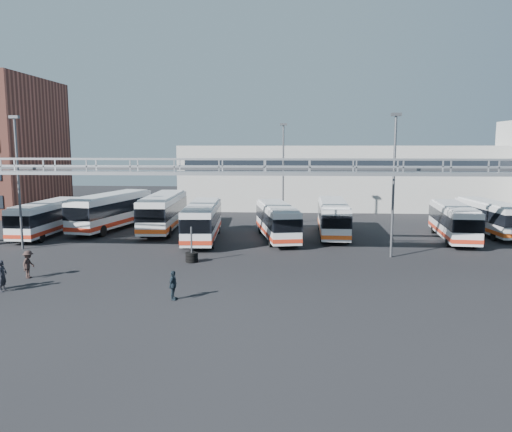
# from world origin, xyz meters

# --- Properties ---
(ground) EXTENTS (140.00, 140.00, 0.00)m
(ground) POSITION_xyz_m (0.00, 0.00, 0.00)
(ground) COLOR black
(ground) RESTS_ON ground
(gantry) EXTENTS (51.40, 5.15, 7.10)m
(gantry) POSITION_xyz_m (0.00, 5.87, 5.51)
(gantry) COLOR #999CA1
(gantry) RESTS_ON ground
(warehouse) EXTENTS (42.00, 14.00, 8.00)m
(warehouse) POSITION_xyz_m (12.00, 38.00, 4.00)
(warehouse) COLOR #9E9E99
(warehouse) RESTS_ON ground
(light_pole_left) EXTENTS (0.70, 0.35, 10.21)m
(light_pole_left) POSITION_xyz_m (-16.00, 8.00, 5.73)
(light_pole_left) COLOR #4C4F54
(light_pole_left) RESTS_ON ground
(light_pole_mid) EXTENTS (0.70, 0.35, 10.21)m
(light_pole_mid) POSITION_xyz_m (12.00, 7.00, 5.73)
(light_pole_mid) COLOR #4C4F54
(light_pole_mid) RESTS_ON ground
(light_pole_back) EXTENTS (0.70, 0.35, 10.21)m
(light_pole_back) POSITION_xyz_m (4.00, 22.00, 5.73)
(light_pole_back) COLOR #4C4F54
(light_pole_back) RESTS_ON ground
(bus_1) EXTENTS (2.49, 10.07, 3.05)m
(bus_1) POSITION_xyz_m (-16.82, 13.86, 1.69)
(bus_1) COLOR silver
(bus_1) RESTS_ON ground
(bus_2) EXTENTS (4.76, 11.70, 3.47)m
(bus_2) POSITION_xyz_m (-12.25, 17.39, 1.92)
(bus_2) COLOR silver
(bus_2) RESTS_ON ground
(bus_3) EXTENTS (3.21, 11.49, 3.45)m
(bus_3) POSITION_xyz_m (-7.16, 17.08, 1.91)
(bus_3) COLOR silver
(bus_3) RESTS_ON ground
(bus_4) EXTENTS (3.17, 10.66, 3.19)m
(bus_4) POSITION_xyz_m (-2.62, 12.38, 1.77)
(bus_4) COLOR silver
(bus_4) RESTS_ON ground
(bus_5) EXTENTS (4.19, 10.26, 3.04)m
(bus_5) POSITION_xyz_m (3.62, 13.39, 1.68)
(bus_5) COLOR silver
(bus_5) RESTS_ON ground
(bus_6) EXTENTS (2.69, 10.43, 3.15)m
(bus_6) POSITION_xyz_m (8.54, 15.34, 1.74)
(bus_6) COLOR silver
(bus_6) RESTS_ON ground
(bus_8) EXTENTS (3.27, 10.23, 3.05)m
(bus_8) POSITION_xyz_m (18.58, 14.16, 1.69)
(bus_8) COLOR silver
(bus_8) RESTS_ON ground
(bus_9) EXTENTS (3.14, 10.13, 3.03)m
(bus_9) POSITION_xyz_m (22.64, 17.07, 1.67)
(bus_9) COLOR silver
(bus_9) RESTS_ON ground
(pedestrian_a) EXTENTS (0.48, 0.68, 1.76)m
(pedestrian_a) POSITION_xyz_m (-10.98, -3.14, 0.88)
(pedestrian_a) COLOR black
(pedestrian_a) RESTS_ON ground
(pedestrian_c) EXTENTS (0.63, 1.10, 1.70)m
(pedestrian_c) POSITION_xyz_m (-11.02, -0.33, 0.85)
(pedestrian_c) COLOR #2D201E
(pedestrian_c) RESTS_ON ground
(pedestrian_d) EXTENTS (0.48, 0.94, 1.54)m
(pedestrian_d) POSITION_xyz_m (-1.29, -4.01, 0.77)
(pedestrian_d) COLOR #1A262F
(pedestrian_d) RESTS_ON ground
(tire_stack) EXTENTS (0.86, 0.86, 2.46)m
(tire_stack) POSITION_xyz_m (-2.00, 4.50, 0.41)
(tire_stack) COLOR black
(tire_stack) RESTS_ON ground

